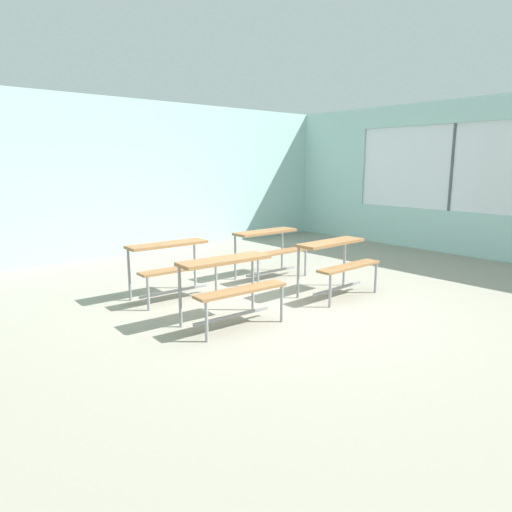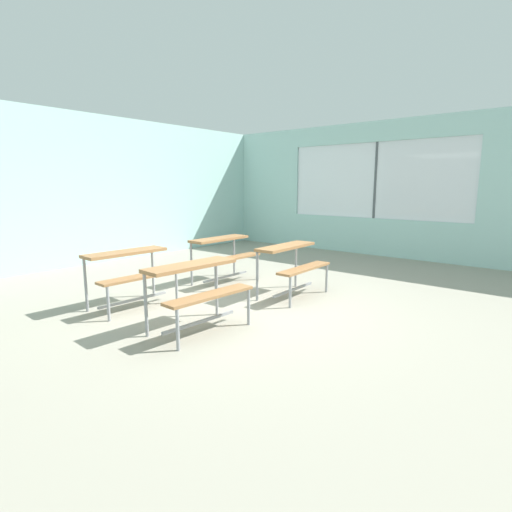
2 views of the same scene
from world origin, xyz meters
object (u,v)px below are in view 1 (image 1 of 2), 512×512
desk_bench_r0c1 (337,255)px  desk_bench_r1c1 (270,242)px  desk_bench_r1c0 (172,257)px  desk_bench_r0c0 (230,275)px

desk_bench_r0c1 → desk_bench_r1c1: bearing=89.3°
desk_bench_r1c0 → desk_bench_r1c1: (1.77, 0.01, 0.00)m
desk_bench_r0c0 → desk_bench_r0c1: bearing=2.7°
desk_bench_r1c1 → desk_bench_r0c1: bearing=-88.8°
desk_bench_r0c0 → desk_bench_r1c0: same height
desk_bench_r0c1 → desk_bench_r0c0: bearing=178.1°
desk_bench_r1c0 → desk_bench_r1c1: size_ratio=1.01×
desk_bench_r0c0 → desk_bench_r1c1: size_ratio=1.02×
desk_bench_r0c1 → desk_bench_r1c1: size_ratio=1.01×
desk_bench_r0c1 → desk_bench_r1c0: 2.23m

